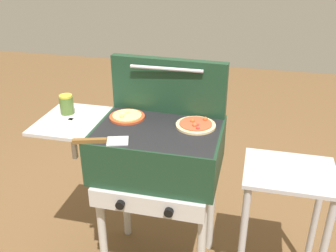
# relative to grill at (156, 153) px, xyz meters

# --- Properties ---
(grill) EXTENTS (0.96, 0.53, 0.90)m
(grill) POSITION_rel_grill_xyz_m (0.00, 0.00, 0.00)
(grill) COLOR #193823
(grill) RESTS_ON ground_plane
(grill_lid_open) EXTENTS (0.63, 0.09, 0.30)m
(grill_lid_open) POSITION_rel_grill_xyz_m (0.01, 0.22, 0.30)
(grill_lid_open) COLOR #193823
(grill_lid_open) RESTS_ON grill
(pizza_cheese) EXTENTS (0.19, 0.19, 0.04)m
(pizza_cheese) POSITION_rel_grill_xyz_m (-0.18, 0.09, 0.15)
(pizza_cheese) COLOR #C64723
(pizza_cheese) RESTS_ON grill
(pizza_pepperoni) EXTENTS (0.20, 0.20, 0.03)m
(pizza_pepperoni) POSITION_rel_grill_xyz_m (0.19, 0.07, 0.15)
(pizza_pepperoni) COLOR beige
(pizza_pepperoni) RESTS_ON grill
(sauce_jar) EXTENTS (0.07, 0.07, 0.11)m
(sauce_jar) POSITION_rel_grill_xyz_m (-0.52, 0.07, 0.20)
(sauce_jar) COLOR #4C6B2D
(sauce_jar) RESTS_ON grill
(spatula) EXTENTS (0.27, 0.13, 0.02)m
(spatula) POSITION_rel_grill_xyz_m (-0.21, -0.20, 0.15)
(spatula) COLOR #B7BABF
(spatula) RESTS_ON grill
(prep_table) EXTENTS (0.44, 0.36, 0.75)m
(prep_table) POSITION_rel_grill_xyz_m (0.67, 0.00, -0.22)
(prep_table) COLOR #B2B2B7
(prep_table) RESTS_ON ground_plane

